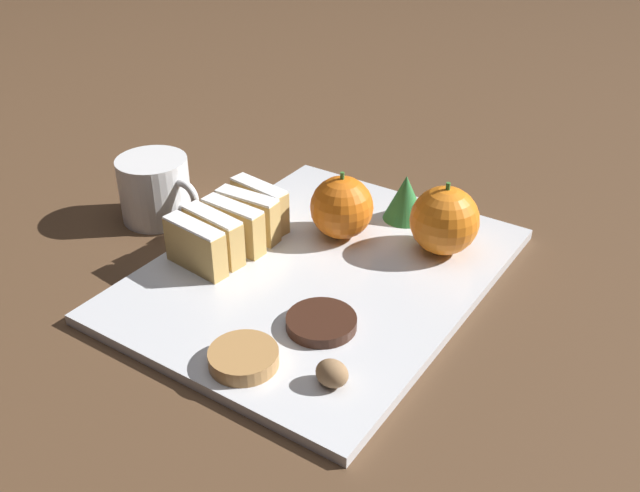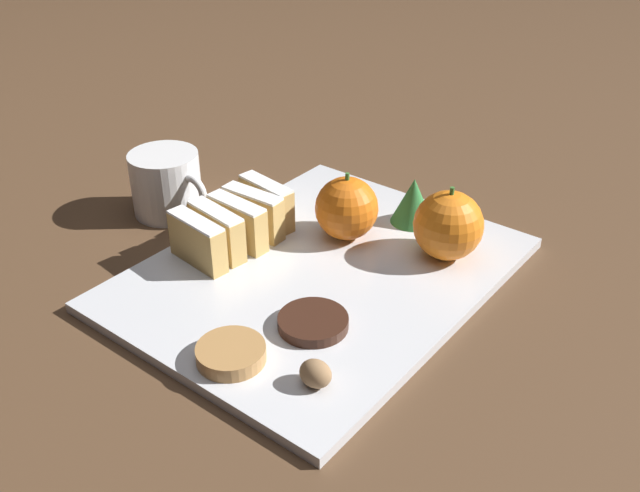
{
  "view_description": "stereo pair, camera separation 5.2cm",
  "coord_description": "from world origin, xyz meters",
  "px_view_note": "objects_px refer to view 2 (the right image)",
  "views": [
    {
      "loc": [
        0.37,
        -0.55,
        0.45
      ],
      "look_at": [
        0.0,
        0.0,
        0.04
      ],
      "focal_mm": 40.0,
      "sensor_mm": 36.0,
      "label": 1
    },
    {
      "loc": [
        0.41,
        -0.52,
        0.45
      ],
      "look_at": [
        0.0,
        0.0,
        0.04
      ],
      "focal_mm": 40.0,
      "sensor_mm": 36.0,
      "label": 2
    }
  ],
  "objects_px": {
    "orange_far": "(448,225)",
    "walnut": "(316,374)",
    "orange_near": "(347,208)",
    "chocolate_cookie": "(313,322)",
    "coffee_mug": "(168,183)"
  },
  "relations": [
    {
      "from": "orange_far",
      "to": "walnut",
      "type": "height_order",
      "value": "orange_far"
    },
    {
      "from": "orange_near",
      "to": "orange_far",
      "type": "bearing_deg",
      "value": 16.82
    },
    {
      "from": "orange_near",
      "to": "chocolate_cookie",
      "type": "relative_size",
      "value": 1.18
    },
    {
      "from": "orange_far",
      "to": "walnut",
      "type": "xyz_separation_m",
      "value": [
        0.02,
        -0.26,
        -0.03
      ]
    },
    {
      "from": "orange_far",
      "to": "orange_near",
      "type": "bearing_deg",
      "value": -163.18
    },
    {
      "from": "chocolate_cookie",
      "to": "coffee_mug",
      "type": "distance_m",
      "value": 0.32
    },
    {
      "from": "walnut",
      "to": "coffee_mug",
      "type": "xyz_separation_m",
      "value": [
        -0.36,
        0.15,
        0.02
      ]
    },
    {
      "from": "orange_far",
      "to": "chocolate_cookie",
      "type": "height_order",
      "value": "orange_far"
    },
    {
      "from": "chocolate_cookie",
      "to": "coffee_mug",
      "type": "bearing_deg",
      "value": 163.94
    },
    {
      "from": "coffee_mug",
      "to": "walnut",
      "type": "bearing_deg",
      "value": -22.81
    },
    {
      "from": "orange_near",
      "to": "chocolate_cookie",
      "type": "distance_m",
      "value": 0.18
    },
    {
      "from": "orange_far",
      "to": "walnut",
      "type": "bearing_deg",
      "value": -86.36
    },
    {
      "from": "chocolate_cookie",
      "to": "walnut",
      "type": "bearing_deg",
      "value": -49.89
    },
    {
      "from": "coffee_mug",
      "to": "orange_near",
      "type": "bearing_deg",
      "value": 17.8
    },
    {
      "from": "orange_far",
      "to": "chocolate_cookie",
      "type": "bearing_deg",
      "value": -100.56
    }
  ]
}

